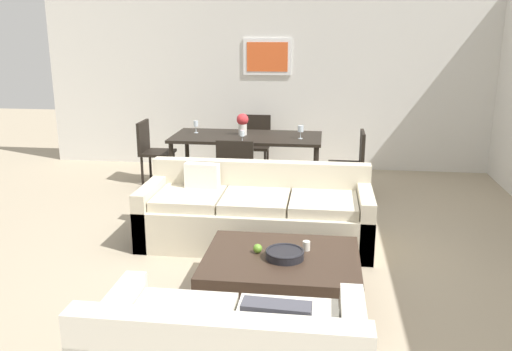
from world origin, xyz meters
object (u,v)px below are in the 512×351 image
object	(u,v)px
dining_chair_left_far	(152,147)
wine_glass_foot	(242,134)
decorative_bowl	(285,254)
wine_glass_left_far	(196,124)
sofa_beige	(256,215)
apple_on_coffee_table	(258,248)
dining_chair_head	(255,141)
wine_glass_right_near	(301,129)
centerpiece_vase	(243,123)
dining_chair_right_near	(353,160)
dining_chair_foot	(236,170)
dining_table	(247,140)
candle_jar	(306,246)
coffee_table	(281,278)

from	to	relation	value
dining_chair_left_far	wine_glass_foot	distance (m)	1.57
decorative_bowl	wine_glass_left_far	distance (m)	3.56
sofa_beige	apple_on_coffee_table	xyz separation A→B (m)	(0.17, -1.15, 0.13)
dining_chair_head	wine_glass_right_near	world-z (taller)	wine_glass_right_near
centerpiece_vase	sofa_beige	bearing A→B (deg)	-77.44
decorative_bowl	wine_glass_left_far	bearing A→B (deg)	114.75
decorative_bowl	dining_chair_right_near	bearing A→B (deg)	77.31
sofa_beige	wine_glass_left_far	xyz separation A→B (m)	(-1.09, 1.97, 0.58)
sofa_beige	dining_chair_right_near	size ratio (longest dim) A/B	2.63
dining_chair_foot	dining_chair_right_near	bearing A→B (deg)	25.23
dining_table	wine_glass_left_far	world-z (taller)	wine_glass_left_far
apple_on_coffee_table	decorative_bowl	bearing A→B (deg)	-19.56
sofa_beige	dining_chair_left_far	world-z (taller)	dining_chair_left_far
candle_jar	apple_on_coffee_table	xyz separation A→B (m)	(-0.39, -0.10, -0.00)
decorative_bowl	dining_chair_head	bearing A→B (deg)	100.78
dining_table	dining_chair_foot	distance (m)	0.89
dining_table	dining_chair_head	distance (m)	0.89
dining_chair_head	wine_glass_foot	bearing A→B (deg)	-90.00
wine_glass_left_far	dining_chair_left_far	bearing A→B (deg)	172.14
dining_table	dining_chair_left_far	distance (m)	1.43
dining_chair_left_far	dining_chair_right_near	distance (m)	2.84
apple_on_coffee_table	dining_table	distance (m)	3.07
wine_glass_left_far	dining_chair_right_near	bearing A→B (deg)	-8.63
apple_on_coffee_table	wine_glass_right_near	world-z (taller)	wine_glass_right_near
dining_chair_left_far	dining_chair_right_near	xyz separation A→B (m)	(2.81, -0.42, 0.00)
apple_on_coffee_table	dining_chair_left_far	world-z (taller)	dining_chair_left_far
apple_on_coffee_table	wine_glass_right_near	xyz separation A→B (m)	(0.20, 2.90, 0.46)
coffee_table	wine_glass_left_far	world-z (taller)	wine_glass_left_far
candle_jar	dining_chair_right_near	world-z (taller)	dining_chair_right_near
dining_chair_right_near	wine_glass_foot	bearing A→B (deg)	-172.10
candle_jar	dining_chair_foot	bearing A→B (deg)	114.22
coffee_table	dining_chair_foot	distance (m)	2.32
coffee_table	centerpiece_vase	bearing A→B (deg)	104.28
dining_table	dining_chair_foot	bearing A→B (deg)	-90.00
dining_chair_left_far	centerpiece_vase	size ratio (longest dim) A/B	3.04
coffee_table	wine_glass_left_far	distance (m)	3.55
wine_glass_right_near	centerpiece_vase	distance (m)	0.81
coffee_table	centerpiece_vase	size ratio (longest dim) A/B	4.29
dining_table	centerpiece_vase	bearing A→B (deg)	140.90
dining_chair_left_far	wine_glass_right_near	world-z (taller)	wine_glass_right_near
apple_on_coffee_table	wine_glass_foot	bearing A→B (deg)	101.43
wine_glass_right_near	dining_chair_head	bearing A→B (deg)	126.34
coffee_table	dining_chair_head	distance (m)	4.00
decorative_bowl	dining_table	bearing A→B (deg)	103.71
sofa_beige	centerpiece_vase	world-z (taller)	centerpiece_vase
decorative_bowl	dining_chair_right_near	distance (m)	2.96
apple_on_coffee_table	wine_glass_foot	distance (m)	2.70
apple_on_coffee_table	dining_table	world-z (taller)	dining_table
decorative_bowl	apple_on_coffee_table	size ratio (longest dim) A/B	4.16
dining_chair_left_far	dining_chair_right_near	world-z (taller)	same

